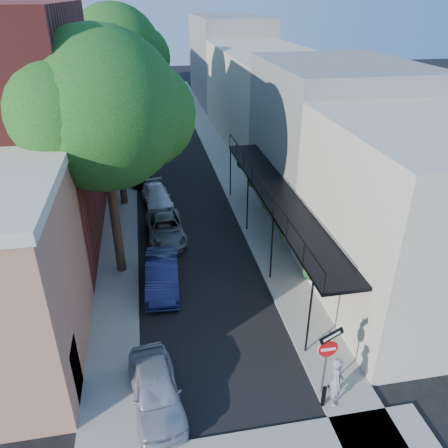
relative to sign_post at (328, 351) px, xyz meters
name	(u,v)px	position (x,y,z in m)	size (l,w,h in m)	color
ground	(238,434)	(-3.16, -0.97, -2.04)	(160.00, 160.00, 0.00)	black
road_surface	(169,146)	(-3.16, 29.03, -2.03)	(6.00, 64.00, 0.01)	black
sidewalk_left	(125,148)	(-7.16, 29.03, -1.98)	(2.00, 64.00, 0.12)	gray
sidewalk_right	(213,143)	(0.84, 29.03, -1.98)	(2.00, 64.00, 0.12)	gray
buildings_left	(51,98)	(-12.46, 27.79, 2.90)	(10.10, 59.10, 12.00)	tan
buildings_right	(268,94)	(5.83, 28.51, 2.39)	(9.80, 55.00, 10.00)	beige
sign_post	(328,351)	(0.00, 0.00, 0.00)	(0.89, 0.17, 2.99)	#595B60
bollard	(324,396)	(-0.16, -0.47, -1.52)	(0.14, 0.14, 0.80)	black
oak_near	(112,112)	(-6.53, 9.29, 5.84)	(7.48, 6.80, 11.42)	black
oak_mid	(119,94)	(-6.58, 17.26, 5.02)	(6.60, 6.00, 10.20)	black
oak_far	(121,54)	(-6.51, 26.30, 6.22)	(7.70, 7.00, 11.90)	black
parked_car_a	(156,390)	(-5.62, 0.67, -1.37)	(1.58, 3.93, 1.34)	#9BA0AB
parked_car_b	(162,275)	(-5.02, 7.34, -1.33)	(1.49, 4.27, 1.41)	#161A46
parked_car_c	(166,228)	(-4.56, 12.01, -1.42)	(2.06, 4.47, 1.24)	#5C6064
parked_car_d	(157,197)	(-4.83, 16.56, -1.45)	(1.64, 4.04, 1.17)	white
parked_car_e	(142,175)	(-5.76, 20.60, -1.47)	(1.35, 3.35, 1.14)	black
pedestrian	(336,381)	(0.24, -0.39, -0.97)	(0.69, 0.45, 1.89)	gray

